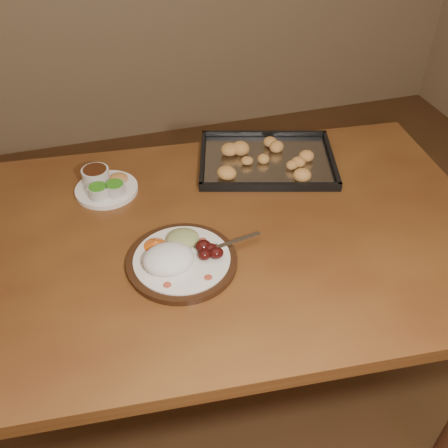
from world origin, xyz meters
name	(u,v)px	position (x,y,z in m)	size (l,w,h in m)	color
ground	(233,427)	(0.00, 0.00, 0.00)	(4.00, 4.00, 0.00)	brown
dining_table	(208,260)	(-0.03, 0.15, 0.65)	(1.58, 1.03, 0.75)	brown
dinner_plate	(179,258)	(-0.12, 0.06, 0.77)	(0.34, 0.27, 0.06)	black
condiment_saucer	(104,185)	(-0.27, 0.41, 0.77)	(0.18, 0.18, 0.06)	white
baking_tray	(267,159)	(0.23, 0.42, 0.76)	(0.48, 0.40, 0.04)	black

